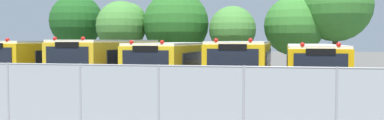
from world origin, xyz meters
name	(u,v)px	position (x,y,z in m)	size (l,w,h in m)	color
ground_plane	(175,90)	(0.00, 0.00, 0.00)	(160.00, 160.00, 0.00)	#595651
school_bus_0	(54,62)	(-7.01, -0.08, 1.44)	(2.59, 10.29, 2.74)	yellow
school_bus_1	(112,62)	(-3.48, -0.26, 1.47)	(2.65, 9.60, 2.79)	yellow
school_bus_2	(177,64)	(0.06, 0.04, 1.39)	(2.55, 10.58, 2.64)	yellow
school_bus_3	(244,64)	(3.60, 0.22, 1.43)	(2.67, 10.42, 2.72)	yellow
school_bus_4	(312,66)	(7.00, 0.07, 1.35)	(2.67, 10.97, 2.56)	#EAA80C
tree_0	(76,21)	(-10.99, 10.29, 4.23)	(4.36, 4.36, 6.44)	#4C3823
tree_1	(123,25)	(-6.36, 8.87, 3.85)	(3.86, 3.86, 5.68)	#4C3823
tree_2	(176,23)	(-2.35, 9.67, 3.95)	(5.05, 5.05, 6.45)	#4C3823
tree_3	(232,29)	(2.13, 8.64, 3.49)	(3.41, 3.41, 5.14)	#4C3823
tree_4	(295,24)	(6.61, 9.92, 3.82)	(4.36, 4.36, 5.89)	#4C3823
tree_5	(335,5)	(9.36, 9.90, 5.14)	(5.13, 5.13, 7.68)	#4C3823
chainlink_fence	(81,96)	(-0.31, -10.16, 1.01)	(18.97, 0.07, 1.96)	#9EA0A3
traffic_cone	(261,117)	(4.83, -8.63, 0.30)	(0.46, 0.46, 0.60)	#EA5914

